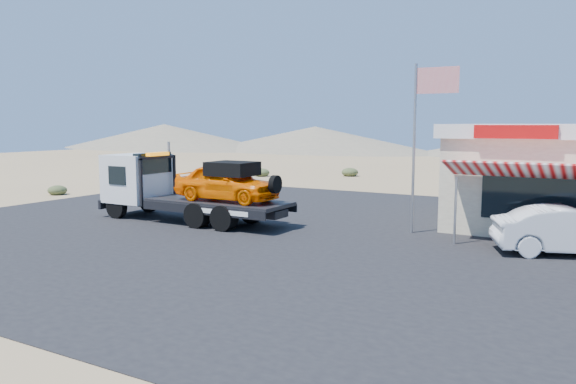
% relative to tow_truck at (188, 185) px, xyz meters
% --- Properties ---
extents(ground, '(120.00, 120.00, 0.00)m').
position_rel_tow_truck_xyz_m(ground, '(3.89, -2.40, -1.48)').
color(ground, '#957B54').
rests_on(ground, ground).
extents(asphalt_lot, '(32.00, 24.00, 0.02)m').
position_rel_tow_truck_xyz_m(asphalt_lot, '(5.89, 0.60, -1.47)').
color(asphalt_lot, black).
rests_on(asphalt_lot, ground).
extents(tow_truck, '(8.19, 2.43, 2.74)m').
position_rel_tow_truck_xyz_m(tow_truck, '(0.00, 0.00, 0.00)').
color(tow_truck, black).
rests_on(tow_truck, asphalt_lot).
extents(white_sedan, '(4.64, 3.01, 1.45)m').
position_rel_tow_truck_xyz_m(white_sedan, '(13.75, 1.11, -0.73)').
color(white_sedan, silver).
rests_on(white_sedan, asphalt_lot).
extents(flagpole, '(1.55, 0.10, 6.00)m').
position_rel_tow_truck_xyz_m(flagpole, '(8.82, 2.10, 2.29)').
color(flagpole, '#99999E').
rests_on(flagpole, asphalt_lot).
extents(desert_scrub, '(22.97, 33.56, 0.69)m').
position_rel_tow_truck_xyz_m(desert_scrub, '(-9.16, 5.89, -1.17)').
color(desert_scrub, '#3C4A27').
rests_on(desert_scrub, ground).
extents(distant_hills, '(126.00, 48.00, 4.20)m').
position_rel_tow_truck_xyz_m(distant_hills, '(-5.88, 52.74, 0.41)').
color(distant_hills, '#726B59').
rests_on(distant_hills, ground).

